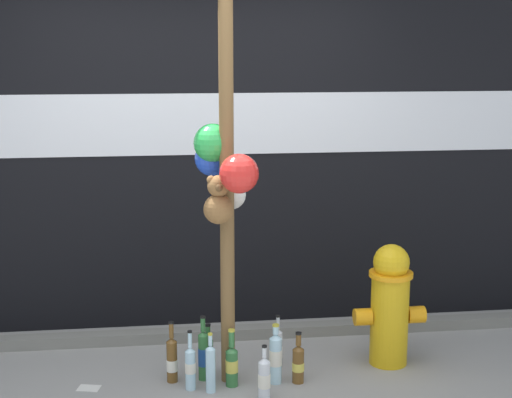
# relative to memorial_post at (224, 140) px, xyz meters

# --- Properties ---
(building_wall) EXTENTS (10.00, 0.21, 3.55)m
(building_wall) POSITION_rel_memorial_post_xyz_m (-0.11, 1.11, 0.26)
(building_wall) COLOR black
(building_wall) RESTS_ON ground_plane
(curb_strip) EXTENTS (8.00, 0.12, 0.08)m
(curb_strip) POSITION_rel_memorial_post_xyz_m (-0.11, 0.69, -1.48)
(curb_strip) COLOR slate
(curb_strip) RESTS_ON ground_plane
(memorial_post) EXTENTS (0.44, 0.58, 2.72)m
(memorial_post) POSITION_rel_memorial_post_xyz_m (0.00, 0.00, 0.00)
(memorial_post) COLOR brown
(memorial_post) RESTS_ON ground_plane
(fire_hydrant) EXTENTS (0.47, 0.29, 0.81)m
(fire_hydrant) POSITION_rel_memorial_post_xyz_m (1.09, 0.13, -1.11)
(fire_hydrant) COLOR gold
(fire_hydrant) RESTS_ON ground_plane
(bottle_0) EXTENTS (0.06, 0.06, 0.35)m
(bottle_0) POSITION_rel_memorial_post_xyz_m (0.36, 0.18, -1.39)
(bottle_0) COLOR silver
(bottle_0) RESTS_ON ground_plane
(bottle_1) EXTENTS (0.07, 0.07, 0.42)m
(bottle_1) POSITION_rel_memorial_post_xyz_m (-0.14, 0.02, -1.35)
(bottle_1) COLOR #337038
(bottle_1) RESTS_ON ground_plane
(bottle_2) EXTENTS (0.07, 0.07, 0.40)m
(bottle_2) POSITION_rel_memorial_post_xyz_m (-0.33, 0.02, -1.37)
(bottle_2) COLOR brown
(bottle_2) RESTS_ON ground_plane
(bottle_3) EXTENTS (0.08, 0.08, 0.37)m
(bottle_3) POSITION_rel_memorial_post_xyz_m (0.03, -0.09, -1.38)
(bottle_3) COLOR #337038
(bottle_3) RESTS_ON ground_plane
(bottle_4) EXTENTS (0.08, 0.08, 0.38)m
(bottle_4) POSITION_rel_memorial_post_xyz_m (0.30, -0.08, -1.35)
(bottle_4) COLOR #B2DBEA
(bottle_4) RESTS_ON ground_plane
(bottle_5) EXTENTS (0.06, 0.06, 0.38)m
(bottle_5) POSITION_rel_memorial_post_xyz_m (-0.11, -0.15, -1.36)
(bottle_5) COLOR #B2DBEA
(bottle_5) RESTS_ON ground_plane
(bottle_6) EXTENTS (0.07, 0.07, 0.33)m
(bottle_6) POSITION_rel_memorial_post_xyz_m (-0.10, 0.11, -1.39)
(bottle_6) COLOR #337038
(bottle_6) RESTS_ON ground_plane
(bottle_7) EXTENTS (0.07, 0.07, 0.38)m
(bottle_7) POSITION_rel_memorial_post_xyz_m (-0.23, -0.10, -1.37)
(bottle_7) COLOR #B2DBEA
(bottle_7) RESTS_ON ground_plane
(bottle_8) EXTENTS (0.08, 0.08, 0.33)m
(bottle_8) POSITION_rel_memorial_post_xyz_m (0.44, -0.09, -1.39)
(bottle_8) COLOR brown
(bottle_8) RESTS_ON ground_plane
(bottle_9) EXTENTS (0.07, 0.07, 0.34)m
(bottle_9) POSITION_rel_memorial_post_xyz_m (0.20, -0.29, -1.39)
(bottle_9) COLOR silver
(bottle_9) RESTS_ON ground_plane
(litter_0) EXTENTS (0.15, 0.12, 0.01)m
(litter_0) POSITION_rel_memorial_post_xyz_m (-0.85, -0.02, -1.52)
(litter_0) COLOR silver
(litter_0) RESTS_ON ground_plane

